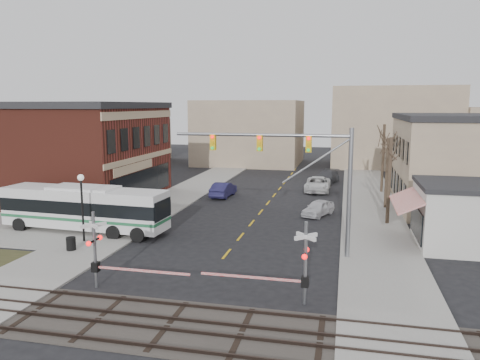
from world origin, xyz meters
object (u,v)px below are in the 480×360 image
car_c (318,184)px  pedestrian_far (111,210)px  street_lamp (82,194)px  rr_crossing_west (102,251)px  pedestrian_near (112,224)px  car_a (318,208)px  car_b (223,189)px  transit_bus (85,208)px  rr_crossing_east (296,263)px  car_d (327,177)px  trash_bin (71,244)px  traffic_signal_mast (300,164)px

car_c → pedestrian_far: size_ratio=3.13×
street_lamp → car_c: street_lamp is taller
rr_crossing_west → pedestrian_near: rr_crossing_west is taller
street_lamp → car_a: street_lamp is taller
car_b → pedestrian_far: (-6.07, -12.30, 0.26)m
transit_bus → car_a: size_ratio=3.28×
pedestrian_near → car_b: bearing=-21.7°
rr_crossing_east → car_d: bearing=90.1°
car_a → street_lamp: bearing=-119.5°
car_c → pedestrian_near: size_ratio=3.50×
trash_bin → car_c: bearing=60.6°
trash_bin → car_c: car_c is taller
rr_crossing_east → pedestrian_far: (-16.12, 12.19, -0.95)m
car_a → transit_bus: bearing=-128.3°
rr_crossing_east → car_c: bearing=91.5°
rr_crossing_west → pedestrian_near: bearing=115.5°
trash_bin → car_c: 28.72m
transit_bus → car_b: 16.66m
car_d → car_a: bearing=-76.6°
rr_crossing_east → trash_bin: rr_crossing_east is taller
car_c → car_a: bearing=-85.9°
pedestrian_near → traffic_signal_mast: bearing=-102.7°
rr_crossing_west → car_c: size_ratio=1.00×
car_b → car_d: 14.80m
street_lamp → car_a: size_ratio=1.19×
trash_bin → transit_bus: bearing=110.4°
transit_bus → car_d: size_ratio=2.46×
car_b → street_lamp: bearing=77.2°
rr_crossing_west → rr_crossing_east: same height
traffic_signal_mast → car_b: 20.29m
traffic_signal_mast → rr_crossing_west: traffic_signal_mast is taller
rr_crossing_west → car_d: size_ratio=1.08×
car_a → car_d: size_ratio=0.75×
traffic_signal_mast → car_a: 12.16m
rr_crossing_west → transit_bus: bearing=125.3°
traffic_signal_mast → pedestrian_far: 16.98m
rr_crossing_east → transit_bus: bearing=151.0°
car_a → car_d: 17.14m
trash_bin → pedestrian_near: pedestrian_near is taller
pedestrian_far → car_d: bearing=31.5°
pedestrian_far → rr_crossing_east: bearing=-60.9°
transit_bus → pedestrian_near: size_ratio=7.96×
rr_crossing_west → pedestrian_near: 9.67m
car_d → transit_bus: bearing=-108.9°
traffic_signal_mast → car_b: size_ratio=2.41×
street_lamp → traffic_signal_mast: bearing=2.4°
traffic_signal_mast → rr_crossing_west: (-9.24, -7.60, -3.82)m
car_a → pedestrian_near: 17.10m
rr_crossing_west → pedestrian_far: size_ratio=3.13×
rr_crossing_east → street_lamp: (-15.17, 6.64, 1.43)m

